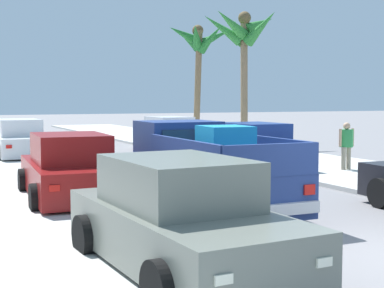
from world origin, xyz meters
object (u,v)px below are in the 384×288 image
car_left_mid (180,220)px  pedestrian (346,144)px  car_right_far (169,135)px  car_right_mid (18,140)px  palm_tree_left_fore (242,36)px  pickup_truck (203,170)px  car_left_far (254,148)px  car_right_near (70,170)px  palm_tree_left_back (199,45)px

car_left_mid → pedestrian: (8.81, 7.21, 0.20)m
car_left_mid → car_right_far: size_ratio=1.01×
car_right_mid → palm_tree_left_fore: size_ratio=0.66×
pickup_truck → car_right_mid: (-2.12, 12.06, -0.10)m
car_left_far → car_right_far: bearing=90.4°
pickup_truck → car_left_mid: (-2.30, -4.00, -0.10)m
car_left_mid → car_right_near: bearing=91.1°
car_left_far → palm_tree_left_back: bearing=72.8°
car_left_mid → car_right_mid: bearing=89.3°
car_right_mid → pedestrian: 12.36m
pickup_truck → palm_tree_left_fore: palm_tree_left_fore is taller
car_left_mid → palm_tree_left_back: bearing=63.8°
car_left_mid → pedestrian: bearing=39.3°
car_right_far → palm_tree_left_back: (3.69, 4.61, 4.49)m
car_left_mid → pedestrian: 11.39m
car_right_near → palm_tree_left_fore: palm_tree_left_fore is taller
car_left_mid → palm_tree_left_back: (10.34, 21.02, 4.49)m
pickup_truck → car_left_mid: size_ratio=1.21×
pickup_truck → pedestrian: pickup_truck is taller
car_right_near → car_left_far: 7.57m
pickup_truck → palm_tree_left_fore: bearing=57.2°
pickup_truck → pedestrian: (6.51, 3.21, 0.11)m
car_right_mid → pedestrian: (8.63, -8.85, 0.20)m
car_left_mid → car_right_mid: 16.07m
car_right_mid → pedestrian: pedestrian is taller
palm_tree_left_fore → pedestrian: 10.92m
car_right_near → car_left_mid: 5.92m
car_left_far → pedestrian: (2.12, -2.01, 0.20)m
car_right_far → car_right_mid: bearing=-176.9°
car_left_mid → pickup_truck: bearing=60.1°
car_right_near → palm_tree_left_fore: size_ratio=0.67×
car_left_far → car_right_mid: bearing=133.6°
car_right_near → car_left_far: bearing=25.9°
palm_tree_left_fore → car_right_near: bearing=-134.2°
palm_tree_left_fore → palm_tree_left_back: palm_tree_left_fore is taller
car_left_far → car_right_far: size_ratio=0.99×
pickup_truck → pedestrian: size_ratio=3.30×
car_right_near → car_left_far: (6.81, 3.30, 0.00)m
car_right_near → car_right_far: same height
car_right_near → palm_tree_left_back: size_ratio=0.69×
pickup_truck → car_right_far: bearing=70.7°
car_left_mid → palm_tree_left_fore: (10.70, 17.03, 4.58)m
pickup_truck → car_left_far: (4.39, 5.22, -0.10)m
palm_tree_left_back → pedestrian: size_ratio=3.97×
car_left_mid → palm_tree_left_back: palm_tree_left_back is taller
car_left_far → car_right_far: 7.19m
palm_tree_left_fore → pedestrian: palm_tree_left_fore is taller
car_right_mid → car_right_near: bearing=-91.7°
car_right_mid → car_right_far: size_ratio=0.99×
car_right_far → pedestrian: pedestrian is taller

